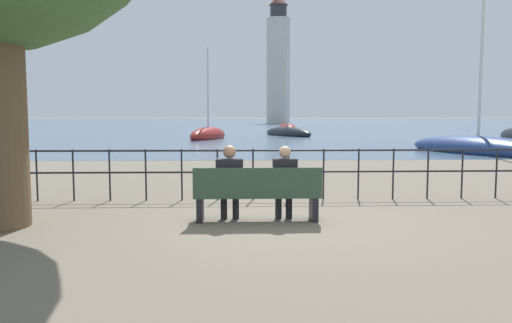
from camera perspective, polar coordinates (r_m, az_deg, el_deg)
ground_plane at (r=8.29m, az=0.14°, el=-6.77°), size 1000.00×1000.00×0.00m
harbor_water at (r=169.32m, az=-2.14°, el=4.64°), size 600.00×300.00×0.01m
park_bench at (r=8.15m, az=0.16°, el=-3.82°), size 2.07×0.45×0.90m
seated_person_left at (r=8.18m, az=-3.04°, el=-2.05°), size 0.44×0.35×1.25m
seated_person_right at (r=8.22m, az=3.29°, el=-2.09°), size 0.39×0.35×1.24m
promenade_railing at (r=10.22m, az=-0.34°, el=-0.55°), size 14.62×0.04×1.05m
sailboat_0 at (r=37.49m, az=-5.48°, el=3.01°), size 3.36×6.05×7.15m
sailboat_2 at (r=43.50m, az=3.64°, el=3.30°), size 4.42×7.27×8.09m
sailboat_3 at (r=52.32m, az=3.57°, el=3.68°), size 1.85×6.56×7.64m
sailboat_5 at (r=25.11m, az=24.01°, el=1.46°), size 4.91×8.40×9.83m
harbor_lighthouse at (r=117.22m, az=2.56°, el=11.04°), size 5.43×5.43×29.25m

